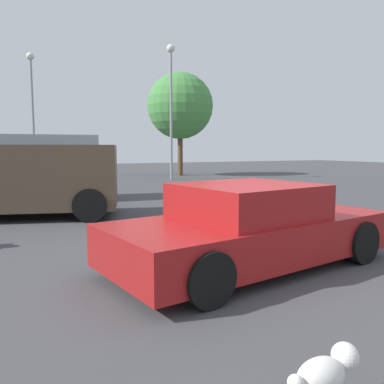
{
  "coord_description": "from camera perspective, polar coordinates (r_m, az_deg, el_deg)",
  "views": [
    {
      "loc": [
        -3.0,
        -4.68,
        1.73
      ],
      "look_at": [
        0.25,
        2.02,
        0.9
      ],
      "focal_mm": 36.67,
      "sensor_mm": 36.0,
      "label": 1
    }
  ],
  "objects": [
    {
      "name": "suv_dark",
      "position": [
        10.64,
        -23.69,
        1.89
      ],
      "size": [
        5.01,
        3.15,
        1.82
      ],
      "rotation": [
        0.0,
        0.0,
        2.85
      ],
      "color": "#4C3D2D",
      "rests_on": "ground_plane"
    },
    {
      "name": "light_post_near",
      "position": [
        22.02,
        -3.08,
        14.51
      ],
      "size": [
        0.44,
        0.44,
        7.3
      ],
      "color": "gray",
      "rests_on": "ground_plane"
    },
    {
      "name": "light_post_mid",
      "position": [
        25.34,
        -22.25,
        12.92
      ],
      "size": [
        0.44,
        0.44,
        7.25
      ],
      "color": "gray",
      "rests_on": "ground_plane"
    },
    {
      "name": "sedan_foreground",
      "position": [
        5.82,
        8.46,
        -5.23
      ],
      "size": [
        4.54,
        2.48,
        1.22
      ],
      "rotation": [
        0.0,
        0.0,
        0.16
      ],
      "color": "maroon",
      "rests_on": "ground_plane"
    },
    {
      "name": "van_white",
      "position": [
        13.98,
        -24.85,
        3.47
      ],
      "size": [
        5.54,
        2.61,
        2.16
      ],
      "rotation": [
        0.0,
        0.0,
        -0.09
      ],
      "color": "#B2B7C1",
      "rests_on": "ground_plane"
    },
    {
      "name": "tree_back_center",
      "position": [
        25.44,
        -1.74,
        12.38
      ],
      "size": [
        4.18,
        4.18,
        6.51
      ],
      "color": "brown",
      "rests_on": "ground_plane"
    },
    {
      "name": "dog",
      "position": [
        2.96,
        18.84,
        -23.69
      ],
      "size": [
        0.64,
        0.28,
        0.42
      ],
      "rotation": [
        0.0,
        0.0,
        0.13
      ],
      "color": "white",
      "rests_on": "ground_plane"
    },
    {
      "name": "ground_plane",
      "position": [
        5.82,
        6.59,
        -10.97
      ],
      "size": [
        80.0,
        80.0,
        0.0
      ],
      "primitive_type": "plane",
      "color": "#424244"
    }
  ]
}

